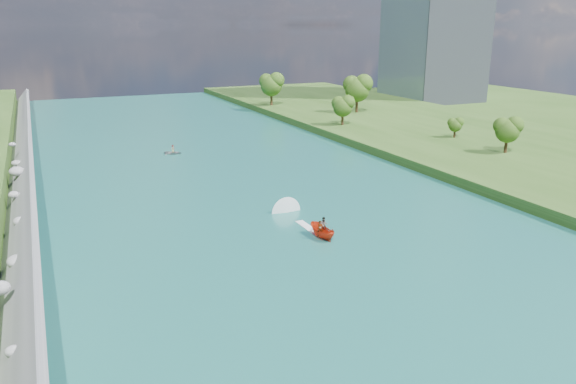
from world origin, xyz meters
name	(u,v)px	position (x,y,z in m)	size (l,w,h in m)	color
ground	(350,278)	(0.00, 0.00, 0.00)	(260.00, 260.00, 0.00)	#2D5119
river_water	(263,211)	(0.00, 20.00, 0.05)	(55.00, 240.00, 0.10)	#19604F
berm_east	(565,164)	(49.50, 20.00, 0.75)	(44.00, 240.00, 1.50)	#2D5119
riprap_bank	(19,230)	(-25.87, 19.24, 1.82)	(4.34, 236.00, 4.26)	slate
trees_east	(482,125)	(39.52, 27.75, 6.14)	(19.32, 138.05, 11.19)	#2B4D14
motorboat	(314,226)	(2.21, 11.24, 0.71)	(3.60, 18.74, 1.97)	red
raft	(173,152)	(-2.69, 54.15, 0.46)	(3.68, 3.50, 1.54)	gray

